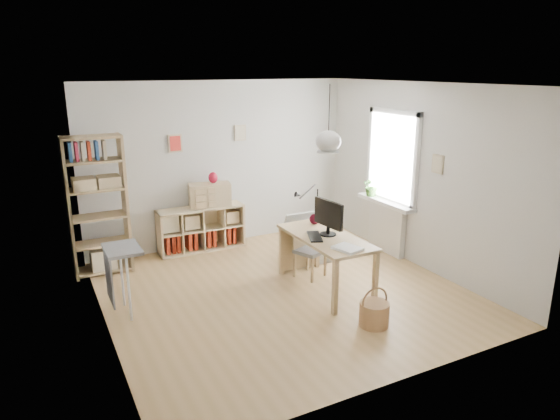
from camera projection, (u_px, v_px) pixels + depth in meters
name	position (u px, v px, depth m)	size (l,w,h in m)	color
ground	(284.00, 292.00, 6.68)	(4.50, 4.50, 0.00)	tan
room_shell	(328.00, 141.00, 6.24)	(4.50, 4.50, 4.50)	silver
window_unit	(393.00, 157.00, 7.74)	(0.07, 1.16, 1.46)	white
radiator	(387.00, 228.00, 8.04)	(0.10, 0.80, 0.80)	silver
windowsill	(386.00, 202.00, 7.90)	(0.22, 1.20, 0.06)	white
desk	(326.00, 243.00, 6.61)	(0.70, 1.50, 0.75)	tan
cube_shelf	(199.00, 232.00, 8.17)	(1.40, 0.38, 0.72)	beige
tall_bookshelf	(97.00, 200.00, 7.02)	(0.80, 0.38, 2.00)	tan
side_table	(118.00, 263.00, 5.90)	(0.40, 0.55, 0.85)	gray
chair	(307.00, 248.00, 7.08)	(0.48, 0.48, 0.74)	gray
wicker_basket	(374.00, 313.00, 5.77)	(0.35, 0.35, 0.48)	#9B6D46
storage_chest	(312.00, 245.00, 7.79)	(0.66, 0.74, 0.69)	beige
monitor	(329.00, 216.00, 6.55)	(0.22, 0.54, 0.47)	black
keyboard	(315.00, 237.00, 6.53)	(0.16, 0.42, 0.02)	black
task_lamp	(306.00, 200.00, 7.03)	(0.46, 0.17, 0.49)	black
yarn_ball	(315.00, 219.00, 7.06)	(0.15, 0.15, 0.15)	#4E0A19
paper_tray	(347.00, 248.00, 6.09)	(0.26, 0.32, 0.03)	white
drawer_chest	(210.00, 195.00, 8.05)	(0.66, 0.30, 0.38)	beige
red_vase	(213.00, 178.00, 8.00)	(0.15, 0.15, 0.18)	maroon
potted_plant	(372.00, 186.00, 8.13)	(0.30, 0.26, 0.33)	#3F742B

